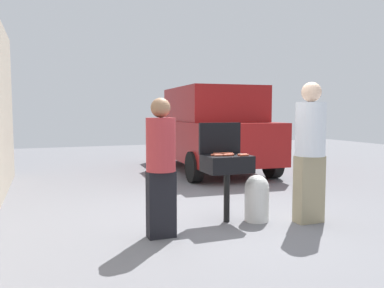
# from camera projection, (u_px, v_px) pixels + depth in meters

# --- Properties ---
(ground_plane) EXTENTS (24.00, 24.00, 0.00)m
(ground_plane) POSITION_uv_depth(u_px,v_px,m) (214.00, 220.00, 5.22)
(ground_plane) COLOR slate
(bbq_grill) EXTENTS (0.60, 0.44, 0.88)m
(bbq_grill) POSITION_uv_depth(u_px,v_px,m) (227.00, 166.00, 5.09)
(bbq_grill) COLOR black
(bbq_grill) RESTS_ON ground
(grill_lid_open) EXTENTS (0.60, 0.05, 0.42)m
(grill_lid_open) POSITION_uv_depth(u_px,v_px,m) (220.00, 138.00, 5.26)
(grill_lid_open) COLOR black
(grill_lid_open) RESTS_ON bbq_grill
(hot_dog_0) EXTENTS (0.13, 0.03, 0.03)m
(hot_dog_0) POSITION_uv_depth(u_px,v_px,m) (219.00, 155.00, 4.98)
(hot_dog_0) COLOR #C6593D
(hot_dog_0) RESTS_ON bbq_grill
(hot_dog_1) EXTENTS (0.13, 0.04, 0.03)m
(hot_dog_1) POSITION_uv_depth(u_px,v_px,m) (229.00, 154.00, 5.17)
(hot_dog_1) COLOR #C6593D
(hot_dog_1) RESTS_ON bbq_grill
(hot_dog_2) EXTENTS (0.13, 0.03, 0.03)m
(hot_dog_2) POSITION_uv_depth(u_px,v_px,m) (226.00, 153.00, 5.21)
(hot_dog_2) COLOR #AD4228
(hot_dog_2) RESTS_ON bbq_grill
(hot_dog_3) EXTENTS (0.13, 0.04, 0.03)m
(hot_dog_3) POSITION_uv_depth(u_px,v_px,m) (218.00, 154.00, 5.16)
(hot_dog_3) COLOR #B74C33
(hot_dog_3) RESTS_ON bbq_grill
(hot_dog_4) EXTENTS (0.13, 0.03, 0.03)m
(hot_dog_4) POSITION_uv_depth(u_px,v_px,m) (242.00, 155.00, 5.04)
(hot_dog_4) COLOR #C6593D
(hot_dog_4) RESTS_ON bbq_grill
(hot_dog_5) EXTENTS (0.13, 0.03, 0.03)m
(hot_dog_5) POSITION_uv_depth(u_px,v_px,m) (216.00, 155.00, 5.03)
(hot_dog_5) COLOR #C6593D
(hot_dog_5) RESTS_ON bbq_grill
(hot_dog_6) EXTENTS (0.13, 0.04, 0.03)m
(hot_dog_6) POSITION_uv_depth(u_px,v_px,m) (228.00, 154.00, 5.12)
(hot_dog_6) COLOR #B74C33
(hot_dog_6) RESTS_ON bbq_grill
(hot_dog_7) EXTENTS (0.13, 0.03, 0.03)m
(hot_dog_7) POSITION_uv_depth(u_px,v_px,m) (229.00, 155.00, 5.04)
(hot_dog_7) COLOR #AD4228
(hot_dog_7) RESTS_ON bbq_grill
(hot_dog_8) EXTENTS (0.13, 0.04, 0.03)m
(hot_dog_8) POSITION_uv_depth(u_px,v_px,m) (244.00, 155.00, 4.98)
(hot_dog_8) COLOR #AD4228
(hot_dog_8) RESTS_ON bbq_grill
(hot_dog_9) EXTENTS (0.13, 0.03, 0.03)m
(hot_dog_9) POSITION_uv_depth(u_px,v_px,m) (228.00, 155.00, 5.00)
(hot_dog_9) COLOR #AD4228
(hot_dog_9) RESTS_ON bbq_grill
(propane_tank) EXTENTS (0.32, 0.32, 0.62)m
(propane_tank) POSITION_uv_depth(u_px,v_px,m) (257.00, 197.00, 5.17)
(propane_tank) COLOR silver
(propane_tank) RESTS_ON ground
(person_left) EXTENTS (0.34, 0.34, 1.61)m
(person_left) POSITION_uv_depth(u_px,v_px,m) (161.00, 162.00, 4.45)
(person_left) COLOR black
(person_left) RESTS_ON ground
(person_right) EXTENTS (0.38, 0.38, 1.83)m
(person_right) POSITION_uv_depth(u_px,v_px,m) (310.00, 147.00, 5.05)
(person_right) COLOR gray
(person_right) RESTS_ON ground
(parked_minivan) EXTENTS (2.23, 4.50, 2.02)m
(parked_minivan) POSITION_uv_depth(u_px,v_px,m) (210.00, 129.00, 9.59)
(parked_minivan) COLOR maroon
(parked_minivan) RESTS_ON ground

